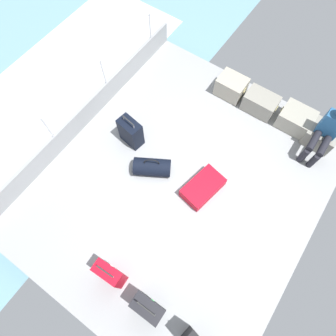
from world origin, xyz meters
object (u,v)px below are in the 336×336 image
(cargo_crate_3, at_px, (321,135))
(passenger_seated, at_px, (327,132))
(suitcase_0, at_px, (111,274))
(suitcase_2, at_px, (203,187))
(cargo_crate_0, at_px, (231,87))
(cargo_crate_1, at_px, (260,103))
(suitcase_3, at_px, (131,132))
(cargo_crate_2, at_px, (296,119))
(duffel_bag, at_px, (152,167))
(suitcase_1, at_px, (148,308))

(cargo_crate_3, distance_m, passenger_seated, 0.41)
(suitcase_0, distance_m, suitcase_2, 1.98)
(cargo_crate_0, distance_m, suitcase_2, 2.14)
(cargo_crate_1, relative_size, cargo_crate_3, 1.18)
(suitcase_0, distance_m, suitcase_3, 2.36)
(cargo_crate_2, relative_size, cargo_crate_3, 1.15)
(cargo_crate_0, height_order, duffel_bag, duffel_bag)
(suitcase_0, relative_size, suitcase_3, 1.16)
(cargo_crate_0, xyz_separation_m, duffel_bag, (-0.26, -2.24, -0.04))
(passenger_seated, xyz_separation_m, suitcase_1, (-0.88, -3.83, -0.27))
(passenger_seated, height_order, suitcase_0, passenger_seated)
(passenger_seated, bearing_deg, cargo_crate_2, 155.23)
(cargo_crate_1, relative_size, cargo_crate_2, 1.03)
(cargo_crate_2, xyz_separation_m, suitcase_3, (-2.27, -2.00, 0.10))
(cargo_crate_1, distance_m, suitcase_1, 4.03)
(suitcase_1, xyz_separation_m, suitcase_3, (-1.91, 2.07, 0.01))
(suitcase_2, bearing_deg, suitcase_0, -100.39)
(cargo_crate_1, bearing_deg, suitcase_3, -128.99)
(cargo_crate_3, bearing_deg, suitcase_3, -145.21)
(suitcase_3, relative_size, duffel_bag, 0.95)
(passenger_seated, distance_m, suitcase_0, 4.10)
(cargo_crate_2, bearing_deg, cargo_crate_1, -175.26)
(cargo_crate_0, relative_size, duffel_bag, 0.81)
(cargo_crate_1, relative_size, suitcase_3, 0.96)
(cargo_crate_0, relative_size, suitcase_3, 0.86)
(cargo_crate_0, bearing_deg, passenger_seated, -6.06)
(suitcase_1, bearing_deg, cargo_crate_3, 77.64)
(cargo_crate_2, xyz_separation_m, duffel_bag, (-1.61, -2.28, -0.02))
(cargo_crate_1, height_order, suitcase_3, suitcase_3)
(cargo_crate_1, bearing_deg, passenger_seated, -8.38)
(suitcase_1, relative_size, suitcase_2, 0.90)
(suitcase_3, bearing_deg, cargo_crate_0, 64.66)
(cargo_crate_1, bearing_deg, suitcase_0, -95.09)
(cargo_crate_1, height_order, suitcase_2, cargo_crate_1)
(passenger_seated, bearing_deg, suitcase_2, -123.38)
(cargo_crate_0, relative_size, cargo_crate_3, 1.05)
(cargo_crate_2, height_order, cargo_crate_3, same)
(cargo_crate_2, xyz_separation_m, suitcase_1, (-0.36, -4.07, 0.10))
(cargo_crate_0, relative_size, cargo_crate_1, 0.89)
(cargo_crate_2, bearing_deg, cargo_crate_3, -6.65)
(cargo_crate_0, xyz_separation_m, suitcase_2, (0.64, -2.04, -0.09))
(passenger_seated, bearing_deg, suitcase_0, -112.56)
(passenger_seated, relative_size, suitcase_1, 1.49)
(cargo_crate_2, distance_m, cargo_crate_3, 0.52)
(suitcase_0, height_order, suitcase_3, suitcase_0)
(cargo_crate_0, bearing_deg, suitcase_2, -72.50)
(cargo_crate_1, xyz_separation_m, suitcase_3, (-1.57, -1.94, 0.09))
(suitcase_0, distance_m, duffel_bag, 1.83)
(passenger_seated, bearing_deg, cargo_crate_3, 90.00)
(suitcase_3, bearing_deg, cargo_crate_2, 41.31)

